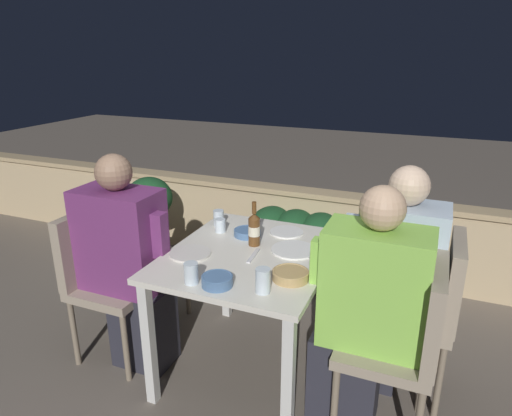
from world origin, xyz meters
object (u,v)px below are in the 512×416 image
chair_right_near (408,336)px  beer_bottle (254,229)px  person_green_blouse (364,314)px  person_blue_shirt (391,281)px  chair_left_far (134,245)px  chair_right_far (430,301)px  potted_plant (150,211)px  person_purple_stripe (128,264)px  chair_left_near (101,270)px

chair_right_near → beer_bottle: bearing=162.4°
person_green_blouse → person_blue_shirt: (0.07, 0.34, 0.01)m
chair_left_far → person_blue_shirt: person_blue_shirt is taller
chair_right_far → potted_plant: size_ratio=1.18×
person_purple_stripe → chair_right_near: size_ratio=1.39×
chair_left_far → beer_bottle: beer_bottle is taller
person_green_blouse → beer_bottle: 0.72m
chair_right_near → potted_plant: bearing=152.5°
chair_left_far → beer_bottle: 0.90m
chair_left_far → chair_right_far: bearing=0.0°
person_green_blouse → person_blue_shirt: size_ratio=0.99×
person_blue_shirt → potted_plant: (-1.98, 0.75, -0.15)m
chair_left_near → chair_right_far: bearing=11.4°
person_purple_stripe → chair_right_near: (1.46, 0.01, -0.07)m
chair_left_near → chair_right_near: (1.66, 0.01, 0.00)m
chair_left_far → chair_right_far: 1.76m
chair_left_near → person_blue_shirt: size_ratio=0.72×
chair_left_near → potted_plant: (-0.44, 1.10, -0.08)m
potted_plant → beer_bottle: bearing=-33.2°
person_blue_shirt → beer_bottle: person_blue_shirt is taller
person_green_blouse → potted_plant: size_ratio=1.61×
chair_right_far → person_blue_shirt: size_ratio=0.72×
beer_bottle → chair_left_near: bearing=-161.5°
beer_bottle → potted_plant: 1.55m
chair_left_near → beer_bottle: beer_bottle is taller
person_purple_stripe → beer_bottle: bearing=23.7°
person_purple_stripe → chair_left_near: bearing=180.0°
chair_right_far → potted_plant: chair_right_far is taller
beer_bottle → chair_right_far: bearing=4.7°
chair_left_near → person_purple_stripe: bearing=-0.0°
chair_left_far → chair_right_far: same height
chair_left_far → person_blue_shirt: (1.57, 0.00, 0.07)m
chair_right_near → person_blue_shirt: 0.37m
chair_left_near → potted_plant: 1.19m
chair_left_far → person_green_blouse: person_green_blouse is taller
person_blue_shirt → chair_right_near: bearing=-70.4°
beer_bottle → potted_plant: size_ratio=0.33×
potted_plant → person_blue_shirt: bearing=-20.8°
chair_right_far → beer_bottle: size_ratio=3.57×
person_green_blouse → person_purple_stripe: bearing=-179.6°
person_green_blouse → potted_plant: person_green_blouse is taller
person_green_blouse → potted_plant: (-1.90, 1.09, -0.14)m
chair_left_near → chair_right_near: 1.66m
beer_bottle → potted_plant: bearing=146.8°
person_blue_shirt → potted_plant: 2.12m
chair_left_far → potted_plant: size_ratio=1.18×
chair_left_far → chair_right_near: 1.72m
person_blue_shirt → person_purple_stripe: bearing=-165.4°
person_purple_stripe → beer_bottle: (0.63, 0.27, 0.20)m
chair_left_far → person_blue_shirt: size_ratio=0.72×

